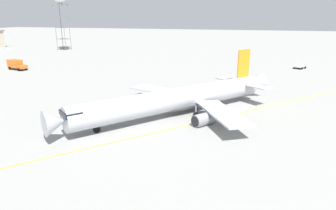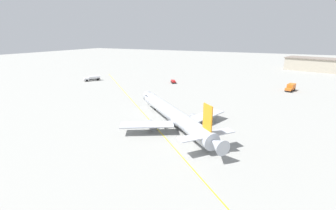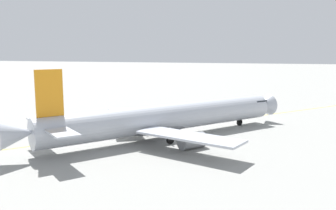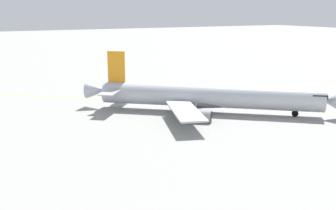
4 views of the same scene
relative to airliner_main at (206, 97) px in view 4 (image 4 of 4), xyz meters
name	(u,v)px [view 4 (image 4 of 4)]	position (x,y,z in m)	size (l,w,h in m)	color
ground_plane	(189,109)	(3.69, 1.18, -2.74)	(600.00, 600.00, 0.00)	gray
airliner_main	(206,97)	(0.00, 0.00, 0.00)	(32.06, 36.23, 10.41)	#B2B7C1
taxiway_centreline	(201,105)	(5.13, -2.24, -2.73)	(130.58, 142.81, 0.01)	yellow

